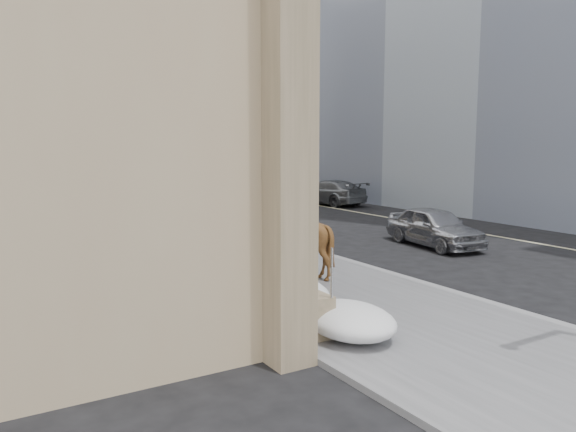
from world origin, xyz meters
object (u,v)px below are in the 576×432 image
object	(u,v)px
mounted_horse_left	(243,246)
pedestrian	(281,231)
car_silver	(434,227)
mounted_horse_right	(296,235)
car_grey	(329,192)

from	to	relation	value
mounted_horse_left	pedestrian	distance (m)	3.52
pedestrian	car_silver	size ratio (longest dim) A/B	0.46
pedestrian	mounted_horse_right	bearing A→B (deg)	-122.20
mounted_horse_right	car_grey	bearing A→B (deg)	-112.59
mounted_horse_left	car_grey	world-z (taller)	mounted_horse_left
mounted_horse_right	pedestrian	distance (m)	1.60
car_grey	car_silver	bearing A→B (deg)	62.91
mounted_horse_right	pedestrian	bearing A→B (deg)	-90.84
car_grey	pedestrian	bearing A→B (deg)	42.00
mounted_horse_left	car_silver	world-z (taller)	mounted_horse_left
mounted_horse_right	car_grey	size ratio (longest dim) A/B	0.54
mounted_horse_left	car_silver	size ratio (longest dim) A/B	0.68
mounted_horse_right	pedestrian	xyz separation A→B (m)	(0.45, 1.53, -0.15)
pedestrian	car_grey	size ratio (longest dim) A/B	0.38
mounted_horse_left	mounted_horse_right	bearing A→B (deg)	-159.97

